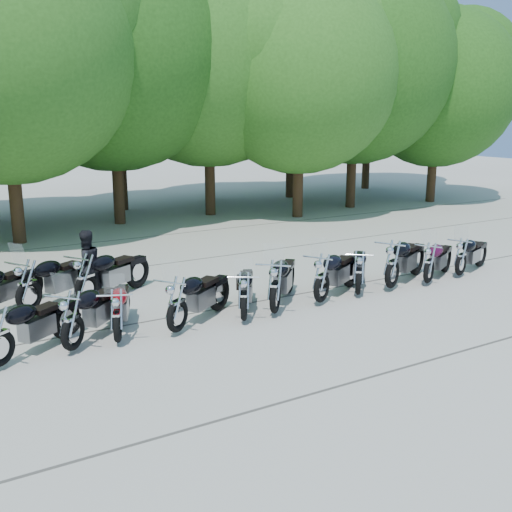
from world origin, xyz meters
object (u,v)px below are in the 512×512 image
motorcycle_5 (275,285)px  motorcycle_9 (429,262)px  motorcycle_13 (86,277)px  motorcycle_6 (322,276)px  motorcycle_8 (393,263)px  motorcycle_10 (461,256)px  motorcycle_7 (359,271)px  rider_1 (86,265)px  motorcycle_4 (244,295)px  motorcycle_1 (72,319)px  motorcycle_12 (28,284)px  motorcycle_3 (177,303)px  motorcycle_2 (117,314)px

motorcycle_5 → motorcycle_9: 4.64m
motorcycle_13 → motorcycle_6: bearing=-149.5°
motorcycle_8 → motorcycle_10: 2.44m
motorcycle_7 → rider_1: size_ratio=1.34×
motorcycle_4 → motorcycle_9: size_ratio=0.99×
motorcycle_4 → motorcycle_10: 6.73m
motorcycle_1 → motorcycle_13: bearing=-63.0°
motorcycle_1 → motorcycle_12: motorcycle_12 is taller
motorcycle_6 → motorcycle_13: motorcycle_13 is taller
motorcycle_6 → motorcycle_7: (1.14, 0.06, -0.05)m
motorcycle_7 → motorcycle_13: size_ratio=0.91×
motorcycle_3 → motorcycle_8: bearing=-122.7°
motorcycle_3 → rider_1: rider_1 is taller
motorcycle_4 → motorcycle_7: size_ratio=0.98×
motorcycle_1 → motorcycle_12: bearing=-37.3°
motorcycle_1 → motorcycle_6: (5.60, -0.01, 0.01)m
motorcycle_6 → motorcycle_12: size_ratio=0.98×
motorcycle_5 → motorcycle_12: bearing=11.3°
motorcycle_3 → motorcycle_10: motorcycle_3 is taller
motorcycle_5 → motorcycle_8: bearing=-134.6°
motorcycle_9 → motorcycle_12: motorcycle_12 is taller
motorcycle_4 → motorcycle_13: (-2.53, 2.75, 0.08)m
motorcycle_6 → motorcycle_12: 6.46m
motorcycle_9 → rider_1: size_ratio=1.32×
motorcycle_3 → motorcycle_5: 2.27m
motorcycle_4 → motorcycle_12: size_ratio=0.89×
motorcycle_3 → motorcycle_6: bearing=-122.4°
motorcycle_5 → motorcycle_6: (1.33, 0.11, -0.02)m
motorcycle_5 → motorcycle_10: size_ratio=1.15×
motorcycle_8 → motorcycle_7: bearing=61.9°
motorcycle_10 → motorcycle_9: bearing=74.1°
motorcycle_10 → motorcycle_13: size_ratio=0.87×
motorcycle_8 → rider_1: 7.35m
motorcycle_5 → motorcycle_8: size_ratio=0.97×
motorcycle_5 → motorcycle_13: 4.29m
motorcycle_7 → motorcycle_9: 2.18m
motorcycle_6 → rider_1: rider_1 is taller
rider_1 → motorcycle_10: bearing=150.9°
motorcycle_10 → motorcycle_4: bearing=70.9°
motorcycle_9 → motorcycle_10: 1.30m
motorcycle_4 → motorcycle_7: 3.27m
motorcycle_10 → motorcycle_12: size_ratio=0.88×
motorcycle_4 → motorcycle_5: motorcycle_5 is taller
motorcycle_1 → motorcycle_4: motorcycle_1 is taller
motorcycle_1 → rider_1: size_ratio=1.40×
motorcycle_2 → motorcycle_13: size_ratio=0.88×
motorcycle_6 → motorcycle_8: 2.17m
motorcycle_1 → motorcycle_3: motorcycle_3 is taller
motorcycle_1 → motorcycle_2: (0.83, -0.01, -0.05)m
motorcycle_4 → motorcycle_13: 3.74m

